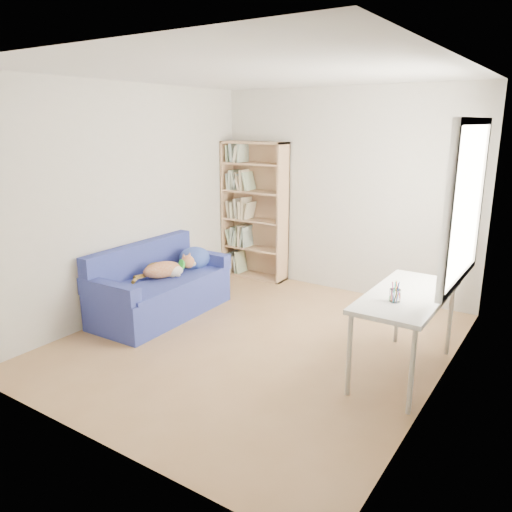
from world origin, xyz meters
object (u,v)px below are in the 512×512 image
at_px(bookshelf, 255,217).
at_px(pen_cup, 395,294).
at_px(sofa, 161,287).
at_px(desk, 407,301).

bearing_deg(bookshelf, pen_cup, -35.97).
height_order(sofa, pen_cup, pen_cup).
bearing_deg(bookshelf, desk, -31.92).
bearing_deg(sofa, desk, 0.95).
bearing_deg(pen_cup, desk, 83.85).
xyz_separation_m(bookshelf, pen_cup, (2.65, -1.93, -0.07)).
bearing_deg(sofa, bookshelf, 84.73).
height_order(bookshelf, pen_cup, bookshelf).
xyz_separation_m(sofa, pen_cup, (2.78, -0.14, 0.50)).
bearing_deg(desk, bookshelf, 148.08).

